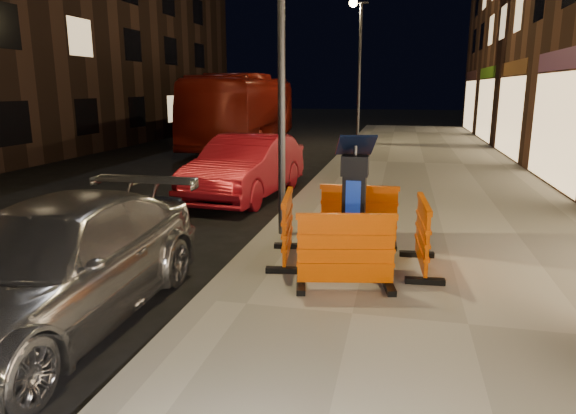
% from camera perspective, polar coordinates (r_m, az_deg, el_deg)
% --- Properties ---
extents(ground_plane, '(120.00, 120.00, 0.00)m').
position_cam_1_polar(ground_plane, '(6.36, -9.21, -11.37)').
color(ground_plane, black).
rests_on(ground_plane, ground).
extents(sidewalk, '(6.00, 60.00, 0.15)m').
position_cam_1_polar(sidewalk, '(5.98, 19.34, -12.82)').
color(sidewalk, gray).
rests_on(sidewalk, ground).
extents(kerb, '(0.30, 60.00, 0.15)m').
position_cam_1_polar(kerb, '(6.33, -9.23, -10.76)').
color(kerb, slate).
rests_on(kerb, ground).
extents(parking_kiosk, '(0.61, 0.61, 1.75)m').
position_cam_1_polar(parking_kiosk, '(7.21, 7.33, 0.25)').
color(parking_kiosk, black).
rests_on(parking_kiosk, sidewalk).
extents(barrier_front, '(1.33, 0.75, 0.98)m').
position_cam_1_polar(barrier_front, '(6.40, 6.43, -4.98)').
color(barrier_front, '#E05000').
rests_on(barrier_front, sidewalk).
extents(barrier_back, '(1.28, 0.58, 0.98)m').
position_cam_1_polar(barrier_back, '(8.22, 7.86, -0.94)').
color(barrier_back, '#E05000').
rests_on(barrier_back, sidewalk).
extents(barrier_kerbside, '(0.69, 1.31, 0.98)m').
position_cam_1_polar(barrier_kerbside, '(7.45, -0.06, -2.30)').
color(barrier_kerbside, '#E05000').
rests_on(barrier_kerbside, sidewalk).
extents(barrier_bldgside, '(0.60, 1.28, 0.98)m').
position_cam_1_polar(barrier_bldgside, '(7.29, 14.70, -3.08)').
color(barrier_bldgside, '#E05000').
rests_on(barrier_bldgside, sidewalk).
extents(car_silver, '(1.94, 4.74, 1.37)m').
position_cam_1_polar(car_silver, '(6.53, -24.16, -11.74)').
color(car_silver, '#A7A7AC').
rests_on(car_silver, ground).
extents(car_red, '(1.99, 4.70, 1.51)m').
position_cam_1_polar(car_red, '(12.60, -4.59, 1.09)').
color(car_red, maroon).
rests_on(car_red, ground).
extents(bus_doubledecker, '(3.48, 11.61, 3.19)m').
position_cam_1_polar(bus_doubledecker, '(23.97, -4.68, 6.81)').
color(bus_doubledecker, maroon).
rests_on(bus_doubledecker, ground).
extents(street_lamp_mid, '(0.12, 0.12, 6.00)m').
position_cam_1_polar(street_lamp_mid, '(8.60, -0.73, 16.67)').
color(street_lamp_mid, '#3F3F44').
rests_on(street_lamp_mid, sidewalk).
extents(street_lamp_far, '(0.12, 0.12, 6.00)m').
position_cam_1_polar(street_lamp_far, '(23.44, 7.93, 14.31)').
color(street_lamp_far, '#3F3F44').
rests_on(street_lamp_far, sidewalk).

